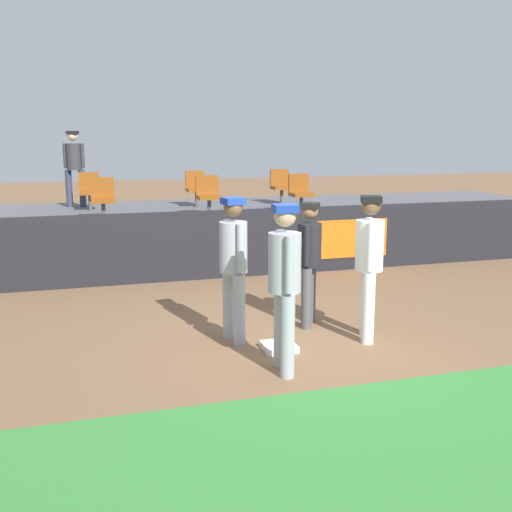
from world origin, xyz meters
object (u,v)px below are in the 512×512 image
object	(u,v)px
player_runner_visitor	(233,260)
player_coach_visitor	(285,277)
spectator_hooded	(74,163)
seat_back_right	(281,185)
seat_front_center	(208,193)
first_base	(279,347)
seat_back_center	(196,187)
player_umpire	(309,255)
seat_front_right	(300,191)
seat_front_left	(103,196)
player_fielder_home	(369,258)
seat_back_left	(89,189)

from	to	relation	value
player_runner_visitor	player_coach_visitor	xyz separation A→B (m)	(0.28, -1.16, 0.02)
player_runner_visitor	spectator_hooded	world-z (taller)	spectator_hooded
seat_back_right	seat_front_center	bearing A→B (deg)	-140.74
seat_back_right	first_base	bearing A→B (deg)	-109.01
player_runner_visitor	seat_back_center	size ratio (longest dim) A/B	2.22
player_umpire	seat_front_right	bearing A→B (deg)	-166.83
seat_front_right	seat_front_center	bearing A→B (deg)	179.99
seat_back_center	seat_front_center	distance (m)	1.80
player_umpire	player_coach_visitor	bearing A→B (deg)	1.88
spectator_hooded	seat_front_left	bearing A→B (deg)	118.27
seat_front_center	spectator_hooded	xyz separation A→B (m)	(-2.63, 2.51, 0.55)
first_base	seat_back_right	xyz separation A→B (m)	(2.51, 7.29, 1.40)
player_umpire	seat_front_right	distance (m)	4.95
first_base	seat_front_left	size ratio (longest dim) A/B	0.48
player_fielder_home	first_base	bearing A→B (deg)	-64.04
seat_back_center	seat_back_right	world-z (taller)	same
player_runner_visitor	spectator_hooded	size ratio (longest dim) A/B	1.06
seat_back_left	seat_front_left	bearing A→B (deg)	-83.34
seat_back_center	spectator_hooded	distance (m)	2.86
player_umpire	seat_back_right	bearing A→B (deg)	-163.14
first_base	seat_back_right	distance (m)	7.84
player_fielder_home	player_runner_visitor	bearing A→B (deg)	-81.15
player_fielder_home	seat_back_center	world-z (taller)	player_fielder_home
seat_front_right	spectator_hooded	distance (m)	5.33
player_fielder_home	player_runner_visitor	size ratio (longest dim) A/B	1.01
player_fielder_home	seat_front_left	world-z (taller)	player_fielder_home
seat_front_right	player_runner_visitor	bearing A→B (deg)	-119.16
player_umpire	seat_front_left	xyz separation A→B (m)	(-2.53, 4.66, 0.44)
player_fielder_home	player_umpire	world-z (taller)	player_fielder_home
player_fielder_home	player_coach_visitor	bearing A→B (deg)	-39.57
seat_back_left	spectator_hooded	size ratio (longest dim) A/B	0.48
seat_back_center	seat_back_right	distance (m)	2.12
player_fielder_home	spectator_hooded	distance (m)	8.74
first_base	seat_back_center	distance (m)	7.43
player_fielder_home	player_runner_visitor	distance (m)	1.74
first_base	seat_front_right	xyz separation A→B (m)	(2.34, 5.49, 1.40)
player_coach_visitor	player_umpire	world-z (taller)	player_coach_visitor
seat_back_left	seat_back_right	distance (m)	4.54
first_base	player_umpire	bearing A→B (deg)	49.39
seat_front_center	first_base	bearing A→B (deg)	-93.23
spectator_hooded	seat_front_right	bearing A→B (deg)	168.59
player_coach_visitor	seat_front_left	xyz separation A→B (m)	(-1.65, 6.16, 0.34)
player_runner_visitor	seat_back_center	world-z (taller)	player_runner_visitor
player_coach_visitor	seat_front_left	size ratio (longest dim) A/B	2.25
player_umpire	spectator_hooded	size ratio (longest dim) A/B	0.98
first_base	seat_front_center	size ratio (longest dim) A/B	0.48
player_runner_visitor	seat_back_right	bearing A→B (deg)	146.82
seat_front_left	seat_back_left	bearing A→B (deg)	96.66
player_coach_visitor	spectator_hooded	distance (m)	8.98
seat_back_left	seat_front_right	distance (m)	4.73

